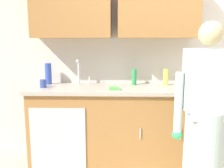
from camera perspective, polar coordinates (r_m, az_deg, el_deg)
kitchen_wall_with_uppers at (r=3.12m, az=8.34°, el=9.99°), size 4.80×0.44×2.70m
counter_cabinet at (r=2.97m, az=0.42°, el=-10.03°), size 1.90×0.62×0.90m
countertop at (r=2.85m, az=0.49°, el=-1.08°), size 1.96×0.66×0.04m
sink at (r=2.89m, az=-7.33°, el=-0.90°), size 0.50×0.36×0.35m
person_at_sink at (r=2.31m, az=20.66°, el=-10.15°), size 0.55×0.34×1.62m
bottle_water_short at (r=3.04m, az=12.38°, el=1.58°), size 0.06×0.06×0.19m
bottle_dish_liquid at (r=3.12m, az=-14.55°, el=2.32°), size 0.08×0.08×0.26m
bottle_soap at (r=3.00m, az=5.15°, el=1.66°), size 0.06×0.06×0.19m
cup_by_sink at (r=2.91m, az=-15.66°, el=0.11°), size 0.08×0.08×0.09m
knife_on_counter at (r=2.79m, az=10.24°, el=-1.00°), size 0.17×0.20×0.01m
sponge at (r=2.67m, az=0.57°, el=-1.04°), size 0.11×0.07×0.03m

